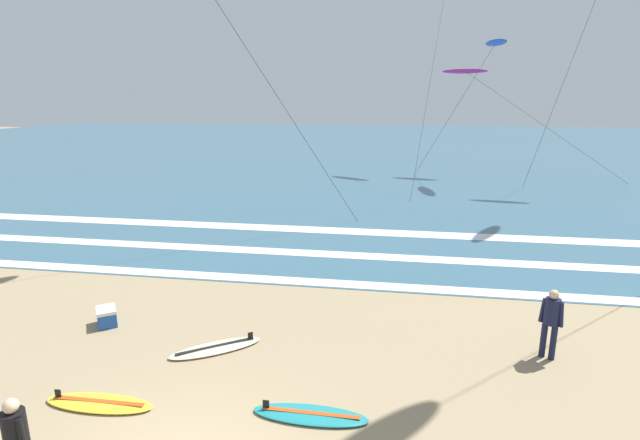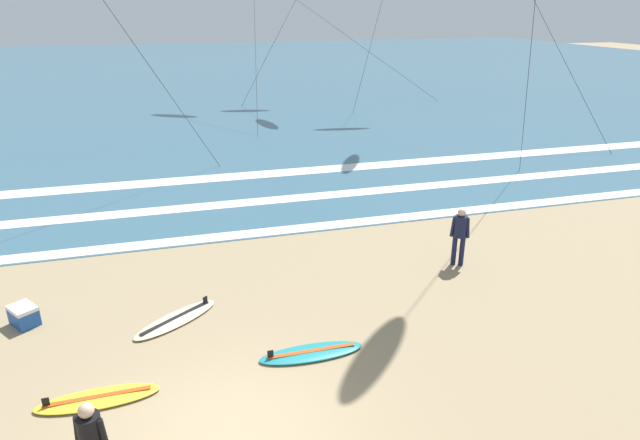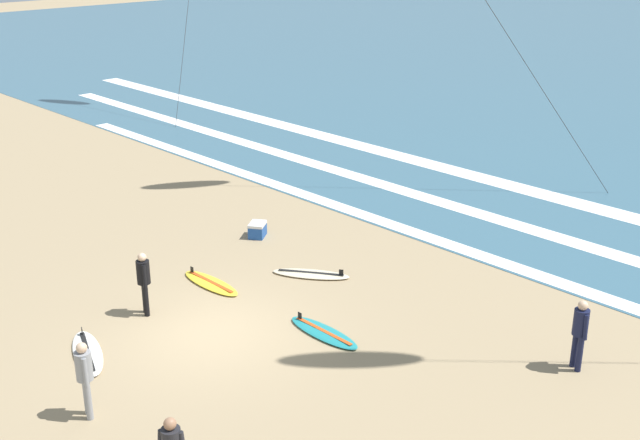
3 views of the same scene
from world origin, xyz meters
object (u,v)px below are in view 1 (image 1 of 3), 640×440
at_px(surfboard_right_spare, 310,415).
at_px(cooler_box, 107,316).
at_px(surfboard_foreground_flat, 216,348).
at_px(kite_magenta_far_left, 466,72).
at_px(surfer_right_near, 17,440).
at_px(kite_blue_far_right, 495,43).
at_px(surfer_left_near, 551,318).
at_px(surfboard_near_water, 99,403).

relative_size(surfboard_right_spare, cooler_box, 2.77).
bearing_deg(surfboard_foreground_flat, kite_magenta_far_left, 72.99).
relative_size(surfer_right_near, kite_blue_far_right, 0.17).
relative_size(kite_magenta_far_left, cooler_box, 16.35).
relative_size(kite_magenta_far_left, kite_blue_far_right, 1.36).
relative_size(surfboard_right_spare, kite_magenta_far_left, 0.17).
relative_size(surfer_left_near, kite_blue_far_right, 0.17).
xyz_separation_m(surfer_right_near, cooler_box, (-2.01, 5.14, -0.74)).
distance_m(surfer_left_near, surfboard_right_spare, 5.62).
xyz_separation_m(surfboard_near_water, cooler_box, (-1.76, 3.04, 0.18)).
height_order(surfer_right_near, kite_magenta_far_left, kite_magenta_far_left).
bearing_deg(surfer_left_near, surfboard_near_water, -160.32).
height_order(surfboard_near_water, surfboard_right_spare, same).
bearing_deg(surfer_left_near, kite_magenta_far_left, 87.45).
xyz_separation_m(kite_magenta_far_left, cooler_box, (-11.69, -27.12, -7.16)).
relative_size(surfboard_foreground_flat, kite_blue_far_right, 0.23).
xyz_separation_m(surfboard_near_water, surfboard_foreground_flat, (1.40, 2.29, 0.00)).
height_order(surfboard_foreground_flat, cooler_box, cooler_box).
relative_size(surfboard_near_water, cooler_box, 2.78).
bearing_deg(kite_blue_far_right, cooler_box, -119.02).
relative_size(surfer_left_near, surfboard_right_spare, 0.76).
relative_size(surfer_right_near, surfboard_right_spare, 0.76).
relative_size(surfer_right_near, cooler_box, 2.11).
height_order(surfer_left_near, surfboard_foreground_flat, surfer_left_near).
distance_m(surfer_left_near, cooler_box, 10.51).
bearing_deg(surfer_left_near, cooler_box, -179.56).
xyz_separation_m(surfer_left_near, surfboard_near_water, (-8.73, -3.12, -0.91)).
bearing_deg(kite_blue_far_right, surfboard_near_water, -112.95).
distance_m(surfboard_near_water, cooler_box, 3.52).
relative_size(surfboard_near_water, surfboard_right_spare, 1.00).
xyz_separation_m(surfboard_near_water, surfboard_right_spare, (3.95, 0.29, 0.00)).
bearing_deg(kite_magenta_far_left, surfboard_right_spare, -101.32).
distance_m(kite_magenta_far_left, kite_blue_far_right, 4.35).
distance_m(surfer_left_near, kite_magenta_far_left, 27.82).
relative_size(surfboard_foreground_flat, cooler_box, 2.73).
bearing_deg(surfboard_right_spare, kite_magenta_far_left, 78.68).
bearing_deg(surfer_left_near, surfboard_foreground_flat, -173.49).
bearing_deg(kite_blue_far_right, surfer_left_near, -95.91).
height_order(surfer_right_near, kite_blue_far_right, kite_blue_far_right).
xyz_separation_m(kite_magenta_far_left, kite_blue_far_right, (1.19, -3.90, 1.51)).
xyz_separation_m(surfer_left_near, kite_blue_far_right, (2.39, 23.14, 7.93)).
height_order(surfer_left_near, surfboard_right_spare, surfer_left_near).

